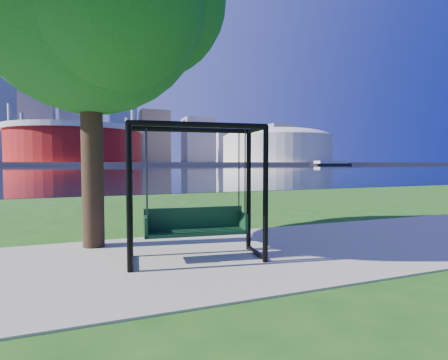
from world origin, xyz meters
TOP-DOWN VIEW (x-y plane):
  - ground at (0.00, 0.00)m, footprint 900.00×900.00m
  - path at (0.00, -0.50)m, footprint 120.00×4.00m
  - river at (0.00, 102.00)m, footprint 900.00×180.00m
  - far_bank at (0.00, 306.00)m, footprint 900.00×228.00m
  - stadium at (-10.00, 235.00)m, footprint 83.00×83.00m
  - arena at (135.00, 235.00)m, footprint 84.00×84.00m
  - skyline at (-4.27, 319.39)m, footprint 392.00×66.00m
  - swing at (-0.60, -0.57)m, footprint 2.33×1.22m
  - barge at (143.50, 179.82)m, footprint 29.10×9.78m

SIDE VIEW (x-z plane):
  - ground at x=0.00m, z-range 0.00..0.00m
  - river at x=0.00m, z-range 0.00..0.02m
  - path at x=0.00m, z-range 0.00..0.03m
  - far_bank at x=0.00m, z-range 0.00..2.00m
  - swing at x=-0.60m, z-range -0.04..2.24m
  - barge at x=143.50m, z-range -0.13..2.73m
  - stadium at x=-10.00m, z-range -1.77..30.23m
  - arena at x=135.00m, z-range 2.59..29.15m
  - skyline at x=-4.27m, z-range -12.36..84.14m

